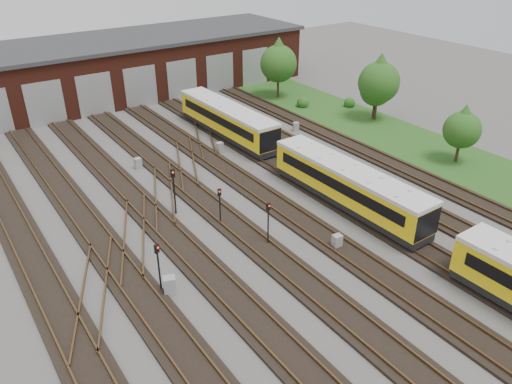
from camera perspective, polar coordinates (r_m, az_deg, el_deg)
ground at (r=29.59m, az=8.77°, el=-9.10°), size 120.00×120.00×0.00m
track_network at (r=29.76m, az=7.78°, el=-8.50°), size 30.40×70.00×0.33m
maintenance_shed at (r=60.72m, az=-18.09°, el=13.09°), size 51.00×12.50×6.35m
grass_verge at (r=48.03m, az=17.46°, el=5.27°), size 8.00×55.00×0.05m
metro_train at (r=35.36m, az=10.52°, el=0.79°), size 2.59×45.35×2.75m
signal_mast_0 at (r=27.27m, az=-11.11°, el=-7.83°), size 0.29×0.28×3.07m
signal_mast_1 at (r=34.19m, az=-9.39°, el=0.74°), size 0.32×0.30×3.40m
signal_mast_2 at (r=32.67m, az=-4.16°, el=-1.16°), size 0.28×0.26×2.74m
signal_mast_3 at (r=30.50m, az=1.41°, el=-3.08°), size 0.24×0.23×3.02m
relay_cabinet_0 at (r=27.85m, az=-9.84°, el=-10.50°), size 0.81×0.75×1.10m
relay_cabinet_1 at (r=42.13m, az=-13.34°, el=3.21°), size 0.58×0.49×0.91m
relay_cabinet_2 at (r=31.42m, az=9.24°, el=-5.62°), size 0.61×0.52×0.93m
relay_cabinet_3 at (r=44.03m, az=-4.18°, el=5.08°), size 0.65×0.58×0.94m
relay_cabinet_4 at (r=48.89m, az=4.58°, el=7.44°), size 0.63×0.58×0.86m
tree_0 at (r=57.80m, az=2.59°, el=14.93°), size 4.14×4.14×6.86m
tree_1 at (r=52.42m, az=13.61°, el=11.69°), size 3.25×3.25×5.38m
tree_2 at (r=51.99m, az=13.94°, el=12.59°), size 4.12×4.12×6.83m
tree_3 at (r=44.42m, az=22.57°, el=7.02°), size 3.06×3.06×5.08m
bush_1 at (r=55.65m, az=5.38°, el=10.29°), size 1.31×1.31×1.31m
bush_2 at (r=56.45m, az=10.67°, el=10.14°), size 1.23×1.23×1.23m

